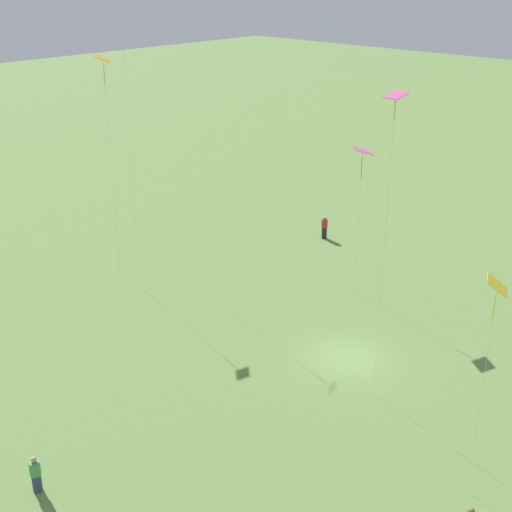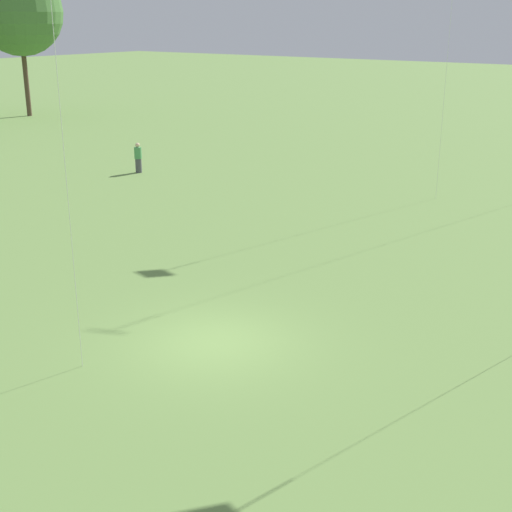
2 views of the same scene
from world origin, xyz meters
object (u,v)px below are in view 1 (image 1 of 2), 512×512
Objects in this scene: kite_2 at (362,154)px; kite_8 at (394,117)px; person_3 at (36,474)px; kite_3 at (104,69)px; kite_6 at (496,293)px; person_0 at (324,227)px.

kite_8 is (-7.46, 8.63, 4.61)m from kite_2.
kite_8 reaches higher than person_3.
kite_3 reaches higher than kite_2.
person_3 is 0.12× the size of kite_3.
kite_6 is (-12.61, -11.79, 8.04)m from person_3.
kite_3 is 1.51× the size of kite_6.
kite_8 is at bearing -94.67° from kite_3.
person_3 is at bearing 153.55° from kite_6.
kite_2 is at bearing -62.93° from kite_3.
person_3 is 20.61m from kite_8.
person_3 is 25.32m from kite_3.
kite_2 is 0.64× the size of kite_8.
kite_3 is 21.31m from kite_8.
kite_6 is (-28.08, 3.76, -4.60)m from kite_3.
kite_2 reaches higher than kite_6.
person_3 is at bearing -89.69° from person_0.
kite_8 is (6.78, -3.23, 4.81)m from kite_6.
person_3 is at bearing 176.75° from kite_2.
kite_3 reaches higher than person_3.
kite_8 is at bearing -7.08° from person_3.
person_0 is 20.13m from kite_3.
kite_3 is (6.48, 14.32, 12.58)m from person_0.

